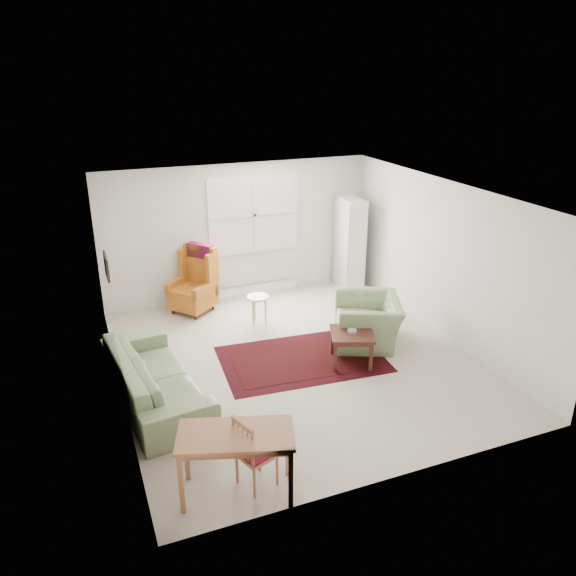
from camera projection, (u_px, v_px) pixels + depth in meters
name	position (u px, v px, depth m)	size (l,w,h in m)	color
room	(292.00, 277.00, 8.09)	(5.04, 5.54, 2.51)	beige
rug	(302.00, 359.00, 8.39)	(2.39, 1.54, 0.02)	black
sofa	(154.00, 368.00, 7.21)	(2.33, 0.91, 0.94)	#72895B
armchair	(368.00, 317.00, 8.77)	(1.11, 0.97, 0.87)	#72895B
wingback_chair	(191.00, 281.00, 9.80)	(0.68, 0.72, 1.18)	#B0601B
coffee_table	(351.00, 347.00, 8.22)	(0.61, 0.61, 0.50)	#3F1B13
stool	(258.00, 309.00, 9.49)	(0.37, 0.37, 0.50)	white
cabinet	(350.00, 244.00, 10.79)	(0.37, 0.71, 1.78)	white
desk	(237.00, 464.00, 5.65)	(1.15, 0.58, 0.73)	#B06F47
desk_chair	(257.00, 451.00, 5.75)	(0.37, 0.37, 0.84)	#B06F47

